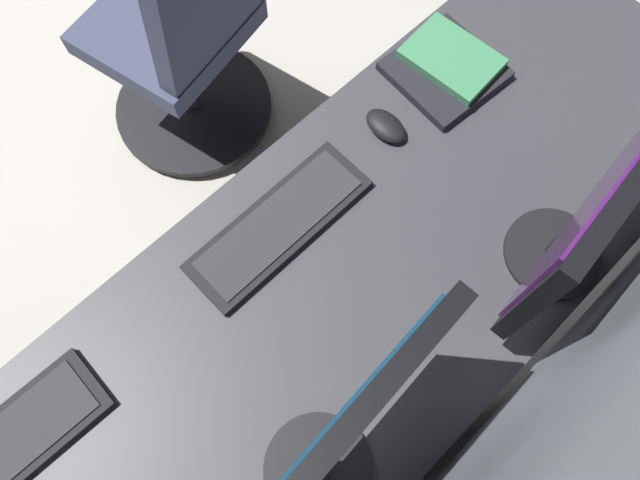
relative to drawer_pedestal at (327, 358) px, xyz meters
The scene contains 8 objects.
desk 0.32m from the drawer_pedestal, 151.60° to the right, with size 2.13×0.70×0.73m.
drawer_pedestal is the anchor object (origin of this frame).
monitor_primary 0.80m from the drawer_pedestal, 153.54° to the left, with size 0.51×0.20×0.45m.
monitor_secondary 0.70m from the drawer_pedestal, 41.14° to the left, with size 0.55×0.20×0.46m.
keyboard_main 0.46m from the drawer_pedestal, 107.41° to the right, with size 0.42×0.14×0.02m.
mouse_main 0.61m from the drawer_pedestal, 150.27° to the right, with size 0.06×0.10×0.03m, color black.
book_stack_near 0.77m from the drawer_pedestal, 158.79° to the right, with size 0.24×0.24×0.04m.
office_chair 1.02m from the drawer_pedestal, 110.03° to the right, with size 0.56×0.59×0.97m.
Camera 1 is at (0.38, 2.25, 1.91)m, focal length 34.06 mm.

